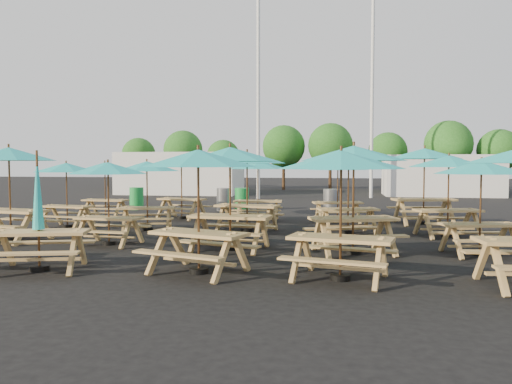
% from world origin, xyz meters
% --- Properties ---
extents(ground, '(120.00, 120.00, 0.00)m').
position_xyz_m(ground, '(0.00, 0.00, 0.00)').
color(ground, black).
rests_on(ground, ground).
extents(picnic_unit_1, '(2.74, 2.74, 2.46)m').
position_xyz_m(picnic_unit_1, '(-5.75, -2.82, 2.15)').
color(picnic_unit_1, '#AA794B').
rests_on(picnic_unit_1, ground).
extents(picnic_unit_2, '(2.21, 2.21, 2.07)m').
position_xyz_m(picnic_unit_2, '(-5.83, 0.04, 1.80)').
color(picnic_unit_2, '#AA794B').
rests_on(picnic_unit_2, ground).
extents(picnic_unit_3, '(2.11, 2.11, 2.09)m').
position_xyz_m(picnic_unit_3, '(-5.90, 2.77, 1.82)').
color(picnic_unit_3, '#AA794B').
rests_on(picnic_unit_3, ground).
extents(picnic_unit_4, '(2.12, 1.96, 2.26)m').
position_xyz_m(picnic_unit_4, '(-2.84, -6.03, 0.93)').
color(picnic_unit_4, '#AA794B').
rests_on(picnic_unit_4, ground).
extents(picnic_unit_5, '(2.16, 2.16, 2.07)m').
position_xyz_m(picnic_unit_5, '(-2.95, -2.96, 1.81)').
color(picnic_unit_5, '#AA794B').
rests_on(picnic_unit_5, ground).
extents(picnic_unit_6, '(2.50, 2.50, 2.11)m').
position_xyz_m(picnic_unit_6, '(-3.05, -0.20, 1.84)').
color(picnic_unit_6, '#AA794B').
rests_on(picnic_unit_6, ground).
extents(picnic_unit_7, '(2.68, 2.68, 2.24)m').
position_xyz_m(picnic_unit_7, '(-3.04, 3.07, 1.96)').
color(picnic_unit_7, '#AA794B').
rests_on(picnic_unit_7, ground).
extents(picnic_unit_8, '(2.78, 2.78, 2.29)m').
position_xyz_m(picnic_unit_8, '(0.17, -5.73, 2.00)').
color(picnic_unit_8, '#AA794B').
rests_on(picnic_unit_8, ground).
extents(picnic_unit_9, '(2.57, 2.57, 2.42)m').
position_xyz_m(picnic_unit_9, '(0.18, -3.14, 2.11)').
color(picnic_unit_9, '#AA794B').
rests_on(picnic_unit_9, ground).
extents(picnic_unit_10, '(2.62, 2.62, 2.38)m').
position_xyz_m(picnic_unit_10, '(-0.02, 0.04, 2.08)').
color(picnic_unit_10, '#AA794B').
rests_on(picnic_unit_10, ground).
extents(picnic_unit_11, '(2.26, 2.26, 2.17)m').
position_xyz_m(picnic_unit_11, '(-0.17, 2.90, 1.89)').
color(picnic_unit_11, '#AA794B').
rests_on(picnic_unit_11, ground).
extents(picnic_unit_12, '(2.61, 2.61, 2.25)m').
position_xyz_m(picnic_unit_12, '(2.73, -5.84, 1.97)').
color(picnic_unit_12, '#AA794B').
rests_on(picnic_unit_12, ground).
extents(picnic_unit_13, '(2.98, 2.98, 2.44)m').
position_xyz_m(picnic_unit_13, '(3.00, -3.17, 2.13)').
color(picnic_unit_13, '#AA794B').
rests_on(picnic_unit_13, ground).
extents(picnic_unit_14, '(2.57, 2.57, 2.18)m').
position_xyz_m(picnic_unit_14, '(2.94, 0.13, 1.90)').
color(picnic_unit_14, '#AA794B').
rests_on(picnic_unit_14, ground).
extents(picnic_unit_15, '(2.44, 2.44, 2.13)m').
position_xyz_m(picnic_unit_15, '(2.62, 2.82, 1.86)').
color(picnic_unit_15, '#AA794B').
rests_on(picnic_unit_15, ground).
extents(picnic_unit_17, '(2.41, 2.41, 2.10)m').
position_xyz_m(picnic_unit_17, '(5.75, -2.91, 1.83)').
color(picnic_unit_17, '#AA794B').
rests_on(picnic_unit_17, ground).
extents(picnic_unit_18, '(2.67, 2.67, 2.26)m').
position_xyz_m(picnic_unit_18, '(5.65, -0.08, 1.97)').
color(picnic_unit_18, '#AA794B').
rests_on(picnic_unit_18, ground).
extents(picnic_unit_19, '(2.89, 2.89, 2.56)m').
position_xyz_m(picnic_unit_19, '(5.46, 2.85, 2.23)').
color(picnic_unit_19, '#AA794B').
rests_on(picnic_unit_19, ground).
extents(waste_bin_0, '(0.61, 0.61, 0.98)m').
position_xyz_m(waste_bin_0, '(-6.20, 6.35, 0.49)').
color(waste_bin_0, '#1A9238').
rests_on(waste_bin_0, ground).
extents(waste_bin_1, '(0.61, 0.61, 0.98)m').
position_xyz_m(waste_bin_1, '(-2.26, 6.44, 0.49)').
color(waste_bin_1, gray).
rests_on(waste_bin_1, ground).
extents(waste_bin_2, '(0.61, 0.61, 0.98)m').
position_xyz_m(waste_bin_2, '(-1.49, 6.59, 0.49)').
color(waste_bin_2, '#1A9238').
rests_on(waste_bin_2, ground).
extents(waste_bin_3, '(0.61, 0.61, 0.98)m').
position_xyz_m(waste_bin_3, '(2.32, 6.30, 0.49)').
color(waste_bin_3, gray).
rests_on(waste_bin_3, ground).
extents(mast_0, '(0.20, 0.20, 12.00)m').
position_xyz_m(mast_0, '(-2.00, 14.00, 6.00)').
color(mast_0, silver).
rests_on(mast_0, ground).
extents(mast_1, '(0.20, 0.20, 12.00)m').
position_xyz_m(mast_1, '(4.50, 16.00, 6.00)').
color(mast_1, silver).
rests_on(mast_1, ground).
extents(event_tent_0, '(8.00, 4.00, 2.80)m').
position_xyz_m(event_tent_0, '(-8.00, 18.00, 1.40)').
color(event_tent_0, silver).
rests_on(event_tent_0, ground).
extents(event_tent_1, '(7.00, 4.00, 2.60)m').
position_xyz_m(event_tent_1, '(9.00, 19.00, 1.30)').
color(event_tent_1, silver).
rests_on(event_tent_1, ground).
extents(tree_0, '(2.80, 2.80, 4.24)m').
position_xyz_m(tree_0, '(-14.07, 25.25, 2.83)').
color(tree_0, '#382314').
rests_on(tree_0, ground).
extents(tree_1, '(3.11, 3.11, 4.72)m').
position_xyz_m(tree_1, '(-9.74, 23.90, 3.15)').
color(tree_1, '#382314').
rests_on(tree_1, ground).
extents(tree_2, '(2.59, 2.59, 3.93)m').
position_xyz_m(tree_2, '(-6.39, 23.65, 2.62)').
color(tree_2, '#382314').
rests_on(tree_2, ground).
extents(tree_3, '(3.36, 3.36, 5.09)m').
position_xyz_m(tree_3, '(-1.75, 24.72, 3.41)').
color(tree_3, '#382314').
rests_on(tree_3, ground).
extents(tree_4, '(3.41, 3.41, 5.17)m').
position_xyz_m(tree_4, '(1.90, 24.26, 3.46)').
color(tree_4, '#382314').
rests_on(tree_4, ground).
extents(tree_5, '(2.94, 2.94, 4.45)m').
position_xyz_m(tree_5, '(6.22, 24.67, 2.97)').
color(tree_5, '#382314').
rests_on(tree_5, ground).
extents(tree_6, '(3.38, 3.38, 5.13)m').
position_xyz_m(tree_6, '(10.23, 22.90, 3.43)').
color(tree_6, '#382314').
rests_on(tree_6, ground).
extents(tree_7, '(2.95, 2.95, 4.48)m').
position_xyz_m(tree_7, '(13.63, 22.92, 2.99)').
color(tree_7, '#382314').
rests_on(tree_7, ground).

